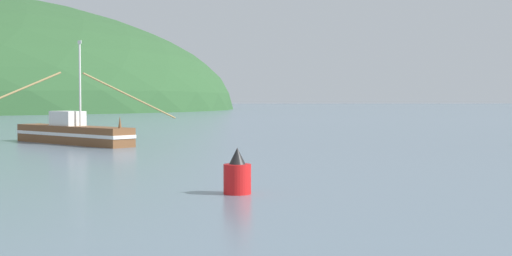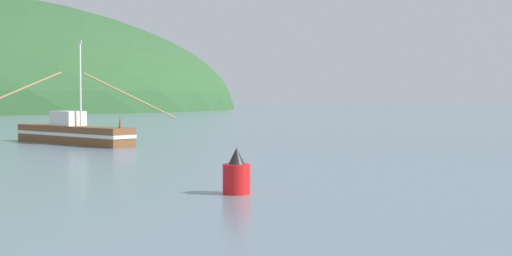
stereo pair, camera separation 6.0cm
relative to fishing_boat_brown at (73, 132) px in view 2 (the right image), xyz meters
name	(u,v)px [view 2 (the right image)]	position (x,y,z in m)	size (l,w,h in m)	color
fishing_boat_brown	(73,132)	(0.00, 0.00, 0.00)	(11.73, 12.28, 6.33)	brown
channel_buoy	(237,175)	(10.10, -22.84, -0.14)	(0.83, 0.83, 1.40)	red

